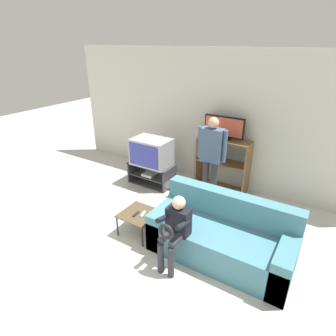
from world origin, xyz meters
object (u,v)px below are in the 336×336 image
person_seated_child (175,227)px  television_main (151,152)px  television_flat (224,128)px  remote_control_black (136,214)px  person_standing_adult (211,152)px  couch (222,237)px  tv_stand (152,174)px  folding_stool (176,191)px  remote_control_white (143,214)px  media_shelf (222,164)px  snack_table (139,215)px

person_seated_child → television_main: bearing=132.5°
television_flat → remote_control_black: (-0.47, -2.07, -0.87)m
person_standing_adult → person_seated_child: size_ratio=1.58×
remote_control_black → person_seated_child: size_ratio=0.15×
person_seated_child → couch: bearing=47.4°
tv_stand → remote_control_black: bearing=-62.5°
remote_control_black → television_main: bearing=112.2°
television_flat → person_seated_child: television_flat is taller
folding_stool → couch: 1.07m
folding_stool → person_seated_child: (0.52, -0.90, 0.07)m
remote_control_white → couch: 1.18m
person_seated_child → person_standing_adult: bearing=100.3°
media_shelf → remote_control_white: (-0.42, -1.99, -0.17)m
folding_stool → television_main: bearing=142.2°
tv_stand → folding_stool: folding_stool is taller
media_shelf → television_flat: bearing=155.0°
television_main → media_shelf: media_shelf is taller
couch → person_seated_child: bearing=-132.6°
media_shelf → person_standing_adult: bearing=-91.6°
television_main → person_seated_child: bearing=-47.5°
person_standing_adult → television_main: bearing=-178.9°
remote_control_white → person_standing_adult: 1.62m
tv_stand → media_shelf: size_ratio=0.87×
television_main → television_flat: bearing=25.0°
snack_table → remote_control_white: 0.09m
folding_stool → couch: (0.96, -0.41, -0.23)m
snack_table → person_standing_adult: (0.48, 1.46, 0.62)m
remote_control_white → person_seated_child: (0.72, -0.29, 0.23)m
snack_table → person_standing_adult: size_ratio=0.33×
snack_table → remote_control_black: remote_control_black is taller
television_main → television_flat: (1.24, 0.58, 0.53)m
remote_control_white → couch: (1.17, 0.20, -0.07)m
television_flat → remote_control_black: television_flat is taller
television_main → remote_control_black: bearing=-62.8°
folding_stool → person_standing_adult: bearing=76.6°
couch → snack_table: bearing=-170.6°
person_seated_child → remote_control_white: bearing=158.3°
remote_control_black → remote_control_white: size_ratio=1.00×
tv_stand → media_shelf: bearing=23.4°
television_main → television_flat: television_flat is taller
television_main → couch: size_ratio=0.40×
television_flat → remote_control_white: (-0.38, -2.01, -0.87)m
tv_stand → person_standing_adult: (1.27, 0.02, 0.73)m
television_main → person_seated_child: 2.33m
media_shelf → television_flat: television_flat is taller
folding_stool → snack_table: folding_stool is taller
television_flat → snack_table: bearing=-102.9°
television_flat → folding_stool: 1.58m
remote_control_black → person_seated_child: person_seated_child is taller
media_shelf → person_standing_adult: 0.68m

